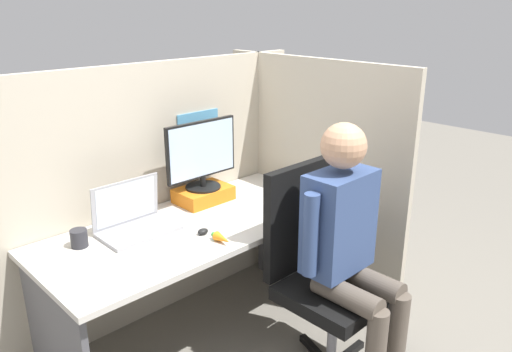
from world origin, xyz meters
The scene contains 12 objects.
cubicle_panel_back centered at (0.00, 0.76, 0.76)m, with size 2.15×0.05×1.51m.
cubicle_panel_right centered at (0.85, 0.30, 0.76)m, with size 0.04×1.39×1.51m.
desk centered at (0.00, 0.37, 0.54)m, with size 1.65×0.74×0.70m.
paper_box centered at (0.24, 0.59, 0.74)m, with size 0.31×0.22×0.08m.
monitor centered at (0.24, 0.60, 0.99)m, with size 0.48×0.21×0.40m.
laptop centered at (-0.27, 0.51, 0.75)m, with size 0.38×0.25×0.26m.
mouse centered at (-0.05, 0.24, 0.72)m, with size 0.06×0.04×0.03m.
stapler centered at (0.76, 0.48, 0.73)m, with size 0.05×0.13×0.05m.
carrot_toy centered at (-0.04, 0.10, 0.73)m, with size 0.05×0.12×0.05m.
office_chair centered at (0.31, -0.23, 0.55)m, with size 0.52×0.56×1.06m.
person centered at (0.31, -0.40, 0.78)m, with size 0.48×0.46×1.32m.
pen_cup centered at (-0.56, 0.55, 0.75)m, with size 0.08×0.08×0.09m.
Camera 1 is at (-1.44, -1.59, 1.81)m, focal length 35.00 mm.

